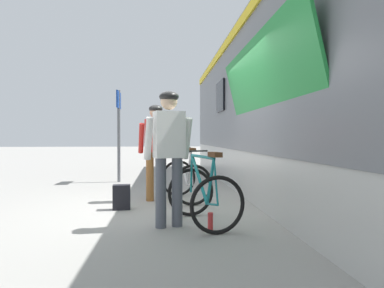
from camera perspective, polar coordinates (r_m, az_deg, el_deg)
ground_plane at (r=5.79m, az=-3.58°, el=-10.52°), size 80.00×80.00×0.00m
train_car at (r=6.46m, az=23.55°, el=8.13°), size 3.24×16.98×3.88m
cyclist_near_in_white at (r=4.47m, az=-3.84°, el=-0.31°), size 0.66×0.41×1.76m
cyclist_far_in_red at (r=6.36m, az=-6.03°, el=0.09°), size 0.65×0.38×1.76m
bicycle_near_teal at (r=4.64m, az=1.86°, el=-8.36°), size 0.94×1.21×0.99m
bicycle_far_silver at (r=6.38m, az=-1.16°, el=-5.78°), size 0.91×1.19×0.99m
backpack_on_platform at (r=5.73m, az=-11.58°, el=-8.62°), size 0.29×0.20×0.40m
water_bottle_near_the_bikes at (r=4.42m, az=3.07°, el=-12.68°), size 0.07×0.07×0.22m
platform_sign_post at (r=9.23m, az=-12.04°, el=3.89°), size 0.08×0.70×2.40m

